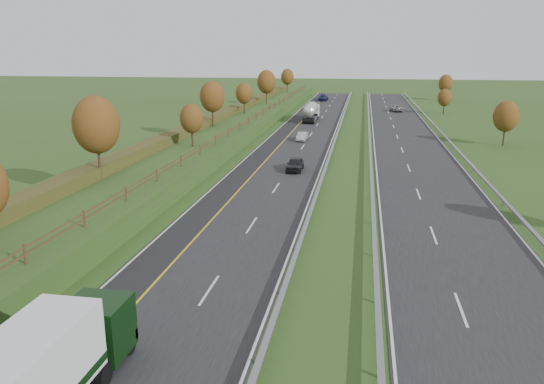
# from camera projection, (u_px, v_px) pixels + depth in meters

# --- Properties ---
(ground) EXTENTS (400.00, 400.00, 0.00)m
(ground) POSITION_uv_depth(u_px,v_px,m) (349.00, 154.00, 71.53)
(ground) COLOR #2C4D1B
(ground) RESTS_ON ground
(near_carriageway) EXTENTS (10.50, 200.00, 0.04)m
(near_carriageway) POSITION_uv_depth(u_px,v_px,m) (295.00, 146.00, 77.59)
(near_carriageway) COLOR black
(near_carriageway) RESTS_ON ground
(far_carriageway) EXTENTS (10.50, 200.00, 0.04)m
(far_carriageway) POSITION_uv_depth(u_px,v_px,m) (411.00, 149.00, 74.90)
(far_carriageway) COLOR black
(far_carriageway) RESTS_ON ground
(hard_shoulder) EXTENTS (3.00, 200.00, 0.04)m
(hard_shoulder) POSITION_uv_depth(u_px,v_px,m) (270.00, 145.00, 78.19)
(hard_shoulder) COLOR black
(hard_shoulder) RESTS_ON ground
(lane_markings) EXTENTS (26.75, 200.00, 0.01)m
(lane_markings) POSITION_uv_depth(u_px,v_px,m) (339.00, 147.00, 76.42)
(lane_markings) COLOR silver
(lane_markings) RESTS_ON near_carriageway
(embankment_left) EXTENTS (12.00, 200.00, 2.00)m
(embankment_left) POSITION_uv_depth(u_px,v_px,m) (209.00, 137.00, 79.45)
(embankment_left) COLOR #2C4D1B
(embankment_left) RESTS_ON ground
(hedge_left) EXTENTS (2.20, 180.00, 1.10)m
(hedge_left) POSITION_uv_depth(u_px,v_px,m) (196.00, 126.00, 79.37)
(hedge_left) COLOR #363B18
(hedge_left) RESTS_ON embankment_left
(fence_left) EXTENTS (0.12, 189.06, 1.20)m
(fence_left) POSITION_uv_depth(u_px,v_px,m) (238.00, 126.00, 77.88)
(fence_left) COLOR #422B19
(fence_left) RESTS_ON embankment_left
(median_barrier_near) EXTENTS (0.32, 200.00, 0.71)m
(median_barrier_near) POSITION_uv_depth(u_px,v_px,m) (334.00, 143.00, 76.50)
(median_barrier_near) COLOR gray
(median_barrier_near) RESTS_ON ground
(median_barrier_far) EXTENTS (0.32, 200.00, 0.71)m
(median_barrier_far) POSITION_uv_depth(u_px,v_px,m) (370.00, 144.00, 75.67)
(median_barrier_far) COLOR gray
(median_barrier_far) RESTS_ON ground
(outer_barrier_far) EXTENTS (0.32, 200.00, 0.71)m
(outer_barrier_far) POSITION_uv_depth(u_px,v_px,m) (454.00, 146.00, 73.80)
(outer_barrier_far) COLOR gray
(outer_barrier_far) RESTS_ON ground
(trees_left) EXTENTS (6.64, 164.30, 7.66)m
(trees_left) POSITION_uv_depth(u_px,v_px,m) (204.00, 103.00, 74.80)
(trees_left) COLOR #2D2116
(trees_left) RESTS_ON embankment_left
(trees_far) EXTENTS (8.45, 118.60, 7.12)m
(trees_far) POSITION_uv_depth(u_px,v_px,m) (472.00, 101.00, 99.46)
(trees_far) COLOR #2D2116
(trees_far) RESTS_ON ground
(road_tanker) EXTENTS (2.40, 11.22, 3.46)m
(road_tanker) POSITION_uv_depth(u_px,v_px,m) (311.00, 111.00, 104.80)
(road_tanker) COLOR silver
(road_tanker) RESTS_ON near_carriageway
(car_dark_near) EXTENTS (1.79, 4.41, 1.50)m
(car_dark_near) POSITION_uv_depth(u_px,v_px,m) (295.00, 164.00, 61.15)
(car_dark_near) COLOR black
(car_dark_near) RESTS_ON near_carriageway
(car_silver_mid) EXTENTS (1.56, 4.00, 1.30)m
(car_silver_mid) POSITION_uv_depth(u_px,v_px,m) (302.00, 136.00, 81.64)
(car_silver_mid) COLOR #A7A7AB
(car_silver_mid) RESTS_ON near_carriageway
(car_small_far) EXTENTS (2.59, 5.68, 1.61)m
(car_small_far) POSITION_uv_depth(u_px,v_px,m) (323.00, 98.00, 146.95)
(car_small_far) COLOR #151541
(car_small_far) RESTS_ON near_carriageway
(car_oncoming) EXTENTS (2.94, 5.37, 1.43)m
(car_oncoming) POSITION_uv_depth(u_px,v_px,m) (396.00, 108.00, 121.12)
(car_oncoming) COLOR #98989C
(car_oncoming) RESTS_ON far_carriageway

